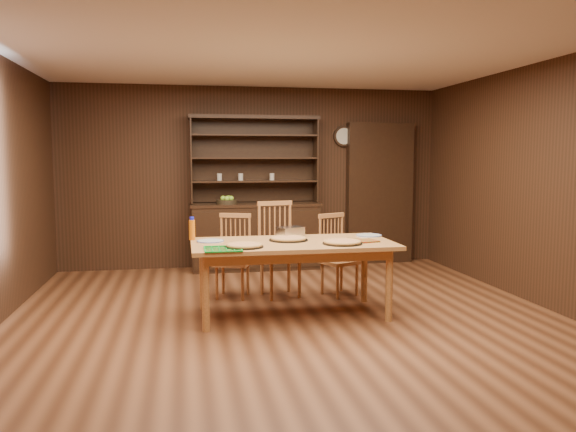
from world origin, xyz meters
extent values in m
plane|color=brown|center=(0.00, 0.00, 0.00)|extent=(6.00, 6.00, 0.00)
plane|color=white|center=(0.00, 0.00, 2.60)|extent=(6.00, 6.00, 0.00)
plane|color=#391E12|center=(0.00, 3.00, 1.30)|extent=(5.50, 0.00, 5.50)
plane|color=#391E12|center=(0.00, -3.00, 1.30)|extent=(5.50, 0.00, 5.50)
plane|color=#391E12|center=(2.75, 0.00, 1.30)|extent=(0.00, 6.00, 6.00)
cube|color=black|center=(0.00, 2.74, 0.45)|extent=(1.80, 0.50, 0.90)
cube|color=black|center=(0.00, 2.74, 0.92)|extent=(1.84, 0.52, 0.04)
cube|color=black|center=(0.00, 2.97, 1.55)|extent=(1.80, 0.02, 1.20)
cube|color=black|center=(-0.89, 2.82, 1.55)|extent=(0.02, 0.32, 1.20)
cube|color=black|center=(0.89, 2.82, 1.55)|extent=(0.02, 0.32, 1.20)
cube|color=black|center=(0.00, 2.82, 2.15)|extent=(1.84, 0.34, 0.05)
cylinder|color=#AB9F91|center=(-0.50, 2.82, 1.31)|extent=(0.07, 0.07, 0.10)
cylinder|color=#AB9F91|center=(-0.20, 2.82, 1.31)|extent=(0.07, 0.07, 0.10)
cube|color=black|center=(1.90, 2.90, 1.05)|extent=(1.00, 0.18, 2.10)
cylinder|color=black|center=(1.35, 2.96, 1.90)|extent=(0.30, 0.04, 0.30)
cylinder|color=beige|center=(1.35, 2.94, 1.90)|extent=(0.24, 0.01, 0.24)
cube|color=#CA8146|center=(0.06, 0.30, 0.73)|extent=(2.00, 1.00, 0.04)
cylinder|color=#CA8146|center=(-0.82, -0.08, 0.35)|extent=(0.07, 0.07, 0.71)
cylinder|color=#CA8146|center=(-0.82, 0.68, 0.35)|extent=(0.07, 0.07, 0.71)
cylinder|color=#CA8146|center=(0.94, -0.08, 0.35)|extent=(0.07, 0.07, 0.71)
cylinder|color=#CA8146|center=(0.94, 0.68, 0.35)|extent=(0.07, 0.07, 0.71)
cube|color=#B26E3D|center=(-0.47, 1.14, 0.40)|extent=(0.49, 0.47, 0.04)
cylinder|color=#B26E3D|center=(-0.65, 1.06, 0.19)|extent=(0.03, 0.03, 0.38)
cylinder|color=#B26E3D|center=(-0.56, 1.32, 0.19)|extent=(0.03, 0.03, 0.38)
cylinder|color=#B26E3D|center=(-0.37, 0.97, 0.19)|extent=(0.03, 0.03, 0.38)
cylinder|color=#B26E3D|center=(-0.29, 1.23, 0.19)|extent=(0.03, 0.03, 0.38)
cube|color=#B26E3D|center=(-0.42, 1.29, 0.92)|extent=(0.36, 0.15, 0.05)
cube|color=#B26E3D|center=(0.07, 1.09, 0.46)|extent=(0.52, 0.50, 0.04)
cylinder|color=#B26E3D|center=(-0.06, 0.90, 0.22)|extent=(0.04, 0.04, 0.44)
cylinder|color=#B26E3D|center=(-0.12, 1.21, 0.22)|extent=(0.04, 0.04, 0.44)
cylinder|color=#B26E3D|center=(0.27, 0.97, 0.22)|extent=(0.04, 0.04, 0.44)
cylinder|color=#B26E3D|center=(0.21, 1.28, 0.22)|extent=(0.04, 0.04, 0.44)
cube|color=#B26E3D|center=(0.04, 1.27, 1.06)|extent=(0.42, 0.12, 0.05)
cube|color=#B26E3D|center=(0.76, 1.02, 0.39)|extent=(0.50, 0.49, 0.04)
cylinder|color=#B26E3D|center=(0.68, 0.84, 0.19)|extent=(0.03, 0.03, 0.37)
cylinder|color=#B26E3D|center=(0.57, 1.08, 0.19)|extent=(0.03, 0.03, 0.37)
cylinder|color=#B26E3D|center=(0.95, 0.96, 0.19)|extent=(0.03, 0.03, 0.37)
cylinder|color=#B26E3D|center=(0.83, 1.21, 0.19)|extent=(0.03, 0.03, 0.37)
cube|color=#B26E3D|center=(0.69, 1.16, 0.91)|extent=(0.35, 0.19, 0.05)
cylinder|color=black|center=(-0.45, 0.05, 0.76)|extent=(0.36, 0.36, 0.01)
cylinder|color=tan|center=(-0.45, 0.05, 0.77)|extent=(0.33, 0.33, 0.02)
torus|color=#C08F45|center=(-0.45, 0.05, 0.77)|extent=(0.34, 0.34, 0.03)
cylinder|color=black|center=(0.51, 0.08, 0.76)|extent=(0.39, 0.39, 0.01)
cylinder|color=tan|center=(0.51, 0.08, 0.77)|extent=(0.36, 0.36, 0.02)
torus|color=#C08F45|center=(0.51, 0.08, 0.77)|extent=(0.37, 0.37, 0.03)
cylinder|color=black|center=(0.04, 0.40, 0.76)|extent=(0.40, 0.40, 0.01)
cylinder|color=tan|center=(0.04, 0.40, 0.77)|extent=(0.36, 0.36, 0.02)
torus|color=#C08F45|center=(0.04, 0.40, 0.77)|extent=(0.36, 0.36, 0.03)
cylinder|color=silver|center=(-0.75, 0.45, 0.76)|extent=(0.27, 0.27, 0.01)
torus|color=#2F408F|center=(-0.75, 0.45, 0.76)|extent=(0.27, 0.27, 0.01)
cylinder|color=silver|center=(0.94, 0.55, 0.76)|extent=(0.27, 0.27, 0.01)
torus|color=#2F408F|center=(0.94, 0.55, 0.76)|extent=(0.27, 0.27, 0.01)
cube|color=silver|center=(0.11, 0.68, 0.80)|extent=(0.31, 0.27, 0.10)
cylinder|color=#D5650B|center=(-0.92, 0.62, 0.85)|extent=(0.06, 0.06, 0.21)
cylinder|color=#161AB3|center=(-0.92, 0.62, 0.97)|extent=(0.04, 0.04, 0.03)
cube|color=#B61415|center=(0.79, 0.18, 0.76)|extent=(0.25, 0.25, 0.02)
cube|color=#B61415|center=(0.68, 0.26, 0.76)|extent=(0.26, 0.26, 0.01)
cylinder|color=black|center=(-0.41, 2.69, 0.97)|extent=(0.29, 0.29, 0.06)
sphere|color=#81BB32|center=(-0.46, 2.69, 1.02)|extent=(0.08, 0.08, 0.08)
sphere|color=#81BB32|center=(-0.38, 2.72, 1.02)|extent=(0.08, 0.08, 0.08)
sphere|color=#81BB32|center=(-0.41, 2.64, 1.02)|extent=(0.08, 0.08, 0.08)
sphere|color=#81BB32|center=(-0.35, 2.67, 1.02)|extent=(0.08, 0.08, 0.08)
camera|label=1|loc=(-1.00, -5.14, 1.59)|focal=35.00mm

